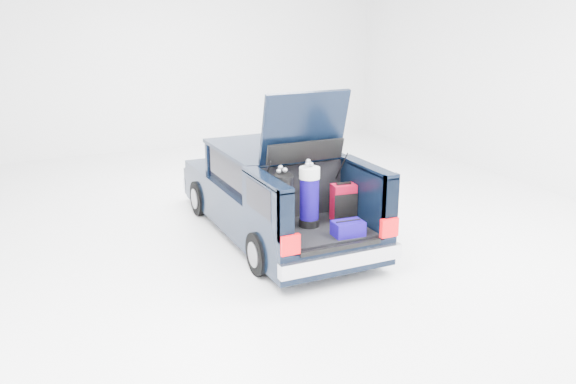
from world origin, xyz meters
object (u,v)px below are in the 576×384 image
red_suitcase (344,202)px  blue_duffel (348,228)px  black_golf_bag (282,203)px  car (272,193)px  blue_golf_bag (309,196)px

red_suitcase → blue_duffel: red_suitcase is taller
black_golf_bag → blue_duffel: 0.96m
red_suitcase → black_golf_bag: bearing=-170.1°
car → black_golf_bag: size_ratio=5.01×
car → black_golf_bag: 1.61m
red_suitcase → blue_golf_bag: blue_golf_bag is taller
car → red_suitcase: size_ratio=8.23×
red_suitcase → blue_golf_bag: 0.59m
black_golf_bag → blue_golf_bag: bearing=2.2°
car → red_suitcase: 1.53m
blue_golf_bag → red_suitcase: bearing=-7.0°
red_suitcase → car: bearing=115.8°
car → blue_golf_bag: (-0.07, -1.45, 0.37)m
car → blue_golf_bag: 1.50m
red_suitcase → blue_golf_bag: bearing=-171.6°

